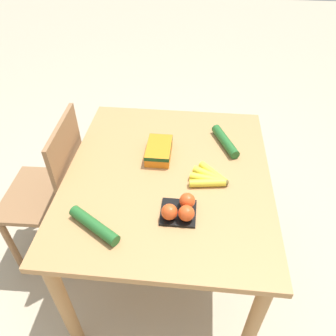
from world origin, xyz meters
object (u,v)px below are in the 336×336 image
cucumber_far (225,141)px  cucumber_near (94,225)px  chair (54,192)px  banana_bunch (210,178)px  tomato_pack (180,209)px  carrot_bag (159,150)px

cucumber_far → cucumber_near: bearing=138.9°
chair → banana_bunch: bearing=81.7°
cucumber_far → tomato_pack: bearing=158.6°
tomato_pack → carrot_bag: size_ratio=0.74×
chair → banana_bunch: size_ratio=5.34×
carrot_bag → banana_bunch: bearing=-121.8°
banana_bunch → cucumber_far: cucumber_far is taller
chair → carrot_bag: bearing=94.3°
carrot_bag → cucumber_far: (0.12, -0.32, -0.01)m
banana_bunch → tomato_pack: 0.24m
banana_bunch → cucumber_far: size_ratio=0.73×
chair → carrot_bag: chair is taller
banana_bunch → cucumber_near: size_ratio=0.77×
cucumber_far → carrot_bag: bearing=110.2°
chair → cucumber_far: bearing=99.5°
cucumber_far → banana_bunch: bearing=164.7°
carrot_bag → cucumber_near: carrot_bag is taller
carrot_bag → cucumber_far: 0.34m
chair → carrot_bag: 0.63m
cucumber_far → chair: bearing=101.5°
cucumber_near → chair: bearing=42.6°
banana_bunch → cucumber_near: (-0.32, 0.44, 0.01)m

